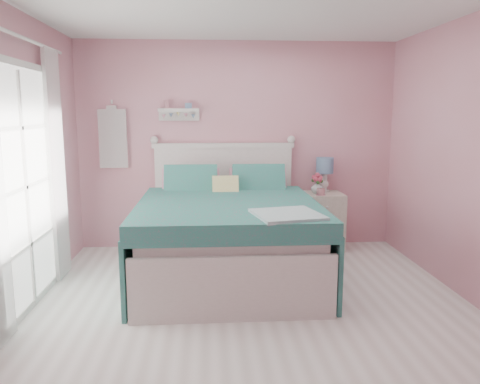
{
  "coord_description": "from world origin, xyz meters",
  "views": [
    {
      "loc": [
        -0.38,
        -3.72,
        1.72
      ],
      "look_at": [
        -0.04,
        1.2,
        0.88
      ],
      "focal_mm": 35.0,
      "sensor_mm": 36.0,
      "label": 1
    }
  ],
  "objects": [
    {
      "name": "floor",
      "position": [
        0.0,
        0.0,
        0.0
      ],
      "size": [
        4.5,
        4.5,
        0.0
      ],
      "primitive_type": "plane",
      "color": "silver",
      "rests_on": "ground"
    },
    {
      "name": "room_shell",
      "position": [
        0.0,
        0.0,
        1.58
      ],
      "size": [
        4.5,
        4.5,
        4.5
      ],
      "color": "#C77E87",
      "rests_on": "floor"
    },
    {
      "name": "bed",
      "position": [
        -0.18,
        1.09,
        0.43
      ],
      "size": [
        1.81,
        2.32,
        1.34
      ],
      "rotation": [
        0.0,
        0.0,
        -0.0
      ],
      "color": "silver",
      "rests_on": "floor"
    },
    {
      "name": "nightstand",
      "position": [
        1.06,
        1.99,
        0.36
      ],
      "size": [
        0.5,
        0.49,
        0.72
      ],
      "color": "beige",
      "rests_on": "floor"
    },
    {
      "name": "table_lamp",
      "position": [
        1.1,
        2.09,
        1.02
      ],
      "size": [
        0.22,
        0.22,
        0.44
      ],
      "color": "white",
      "rests_on": "nightstand"
    },
    {
      "name": "vase",
      "position": [
        0.98,
        1.97,
        0.8
      ],
      "size": [
        0.19,
        0.19,
        0.16
      ],
      "primitive_type": "imported",
      "rotation": [
        0.0,
        0.0,
        0.23
      ],
      "color": "silver",
      "rests_on": "nightstand"
    },
    {
      "name": "teacup",
      "position": [
        0.99,
        1.85,
        0.76
      ],
      "size": [
        0.14,
        0.14,
        0.08
      ],
      "primitive_type": "imported",
      "rotation": [
        0.0,
        0.0,
        -0.36
      ],
      "color": "#C5848E",
      "rests_on": "nightstand"
    },
    {
      "name": "roses",
      "position": [
        0.98,
        1.96,
        0.92
      ],
      "size": [
        0.14,
        0.11,
        0.12
      ],
      "color": "#CF4662",
      "rests_on": "vase"
    },
    {
      "name": "wall_shelf",
      "position": [
        -0.74,
        2.19,
        1.73
      ],
      "size": [
        0.5,
        0.15,
        0.25
      ],
      "color": "silver",
      "rests_on": "room_shell"
    },
    {
      "name": "hanging_dress",
      "position": [
        -1.55,
        2.18,
        1.4
      ],
      "size": [
        0.34,
        0.03,
        0.72
      ],
      "primitive_type": "cube",
      "color": "white",
      "rests_on": "room_shell"
    },
    {
      "name": "french_door",
      "position": [
        -1.97,
        0.4,
        1.07
      ],
      "size": [
        0.04,
        1.32,
        2.16
      ],
      "color": "silver",
      "rests_on": "floor"
    },
    {
      "name": "curtain_far",
      "position": [
        -1.92,
        1.14,
        1.18
      ],
      "size": [
        0.04,
        0.4,
        2.32
      ],
      "primitive_type": "cube",
      "color": "white",
      "rests_on": "floor"
    }
  ]
}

